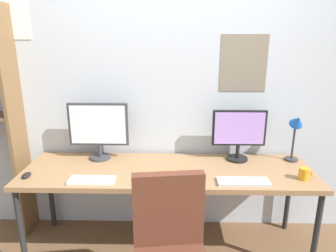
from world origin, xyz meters
TOP-DOWN VIEW (x-y plane):
  - wall_back at (-0.00, 1.02)m, footprint 4.74×0.11m
  - desk at (0.00, 0.60)m, footprint 2.34×0.68m
  - monitor_left at (-0.60, 0.81)m, footprint 0.51×0.18m
  - monitor_right at (0.60, 0.81)m, footprint 0.45×0.18m
  - desk_lamp at (1.07, 0.78)m, footprint 0.11×0.16m
  - keyboard_left at (-0.56, 0.37)m, footprint 0.34×0.13m
  - keyboard_right at (0.56, 0.37)m, footprint 0.38×0.13m
  - computer_mouse at (-1.08, 0.43)m, footprint 0.06×0.10m
  - coffee_mug at (1.03, 0.44)m, footprint 0.11×0.08m

SIDE VIEW (x-z plane):
  - desk at x=0.00m, z-range 0.32..1.06m
  - keyboard_left at x=-0.56m, z-range 0.74..0.76m
  - keyboard_right at x=0.56m, z-range 0.74..0.76m
  - computer_mouse at x=-1.08m, z-range 0.74..0.77m
  - coffee_mug at x=1.03m, z-range 0.74..0.83m
  - monitor_right at x=0.60m, z-range 0.77..1.21m
  - monitor_left at x=-0.60m, z-range 0.77..1.27m
  - desk_lamp at x=1.07m, z-range 0.81..1.25m
  - wall_back at x=0.00m, z-range 0.00..2.60m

